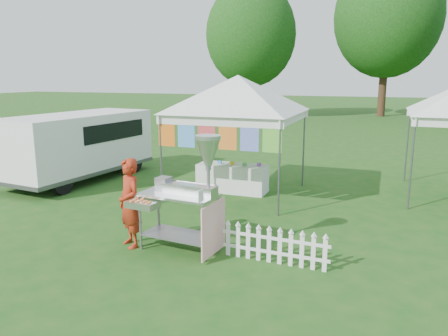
% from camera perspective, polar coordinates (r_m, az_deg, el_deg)
% --- Properties ---
extents(ground, '(120.00, 120.00, 0.00)m').
position_cam_1_polar(ground, '(8.23, -6.23, -9.34)').
color(ground, '#184F16').
rests_on(ground, ground).
extents(canopy_main, '(4.24, 4.24, 3.45)m').
position_cam_1_polar(canopy_main, '(10.90, 1.84, 11.99)').
color(canopy_main, '#59595E').
rests_on(canopy_main, ground).
extents(tree_left, '(6.40, 6.40, 9.53)m').
position_cam_1_polar(tree_left, '(32.39, 3.53, 17.01)').
color(tree_left, '#371F14').
rests_on(tree_left, ground).
extents(tree_mid, '(7.60, 7.60, 11.52)m').
position_cam_1_polar(tree_mid, '(35.08, 20.61, 18.05)').
color(tree_mid, '#371F14').
rests_on(tree_mid, ground).
extents(donut_cart, '(1.54, 0.96, 2.04)m').
position_cam_1_polar(donut_cart, '(7.31, -4.61, -2.17)').
color(donut_cart, gray).
rests_on(donut_cart, ground).
extents(vendor, '(0.69, 0.65, 1.59)m').
position_cam_1_polar(vendor, '(7.85, -12.24, -4.49)').
color(vendor, '#A12913').
rests_on(vendor, ground).
extents(cargo_van, '(2.32, 4.77, 1.91)m').
position_cam_1_polar(cargo_van, '(13.38, -18.10, 2.98)').
color(cargo_van, white).
rests_on(cargo_van, ground).
extents(picket_fence, '(1.80, 0.12, 0.56)m').
position_cam_1_polar(picket_fence, '(7.19, 6.59, -10.14)').
color(picket_fence, white).
rests_on(picket_fence, ground).
extents(display_table, '(1.80, 0.70, 0.72)m').
position_cam_1_polar(display_table, '(11.42, 1.10, -1.31)').
color(display_table, white).
rests_on(display_table, ground).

